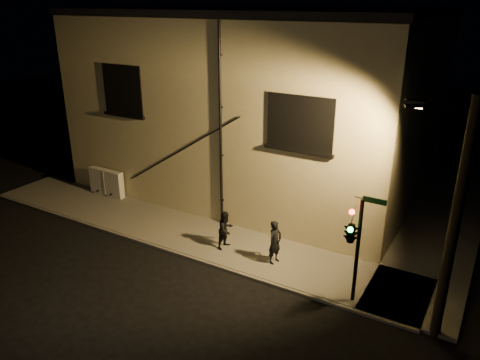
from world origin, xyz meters
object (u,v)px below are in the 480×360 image
Objects in this scene: pedestrian_b at (226,230)px; streetlamp_pole at (452,217)px; pedestrian_a at (275,242)px; traffic_signal at (352,231)px; utility_cabinet at (107,182)px.

streetlamp_pole reaches higher than pedestrian_b.
pedestrian_a is 3.54m from traffic_signal.
utility_cabinet is at bearing 94.80° from pedestrian_a.
pedestrian_b reaches higher than utility_cabinet.
streetlamp_pole is at bearing -2.39° from traffic_signal.
utility_cabinet is 0.28× the size of streetlamp_pole.
pedestrian_b is at bearing -10.56° from utility_cabinet.
pedestrian_b is at bearing 101.98° from pedestrian_a.
pedestrian_b is 0.21× the size of streetlamp_pole.
traffic_signal is 0.52× the size of streetlamp_pole.
streetlamp_pole is (5.67, -1.01, 2.81)m from pedestrian_a.
streetlamp_pole reaches higher than traffic_signal.
traffic_signal is at bearing -93.31° from pedestrian_a.
pedestrian_a is at bearing -81.53° from pedestrian_b.
traffic_signal reaches higher than pedestrian_a.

